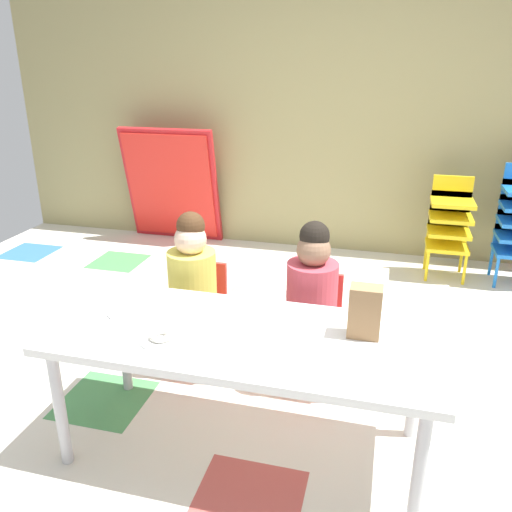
% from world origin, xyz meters
% --- Properties ---
extents(ground_plane, '(6.28, 4.43, 0.02)m').
position_xyz_m(ground_plane, '(-0.01, 0.00, -0.01)').
color(ground_plane, silver).
extents(back_wall, '(6.28, 0.10, 2.69)m').
position_xyz_m(back_wall, '(0.00, 2.21, 1.35)').
color(back_wall, tan).
rests_on(back_wall, ground_plane).
extents(craft_table, '(1.62, 0.68, 0.59)m').
position_xyz_m(craft_table, '(-0.10, -0.60, 0.54)').
color(craft_table, white).
rests_on(craft_table, ground_plane).
extents(seated_child_near_camera, '(0.32, 0.32, 0.92)m').
position_xyz_m(seated_child_near_camera, '(-0.54, -0.03, 0.55)').
color(seated_child_near_camera, red).
rests_on(seated_child_near_camera, ground_plane).
extents(seated_child_middle_seat, '(0.32, 0.32, 0.92)m').
position_xyz_m(seated_child_middle_seat, '(0.10, -0.03, 0.55)').
color(seated_child_middle_seat, red).
rests_on(seated_child_middle_seat, ground_plane).
extents(kid_chair_yellow_stack, '(0.32, 0.30, 0.80)m').
position_xyz_m(kid_chair_yellow_stack, '(0.92, 1.76, 0.46)').
color(kid_chair_yellow_stack, yellow).
rests_on(kid_chair_yellow_stack, ground_plane).
extents(folded_activity_table, '(0.90, 0.29, 1.09)m').
position_xyz_m(folded_activity_table, '(-1.55, 2.01, 0.54)').
color(folded_activity_table, red).
rests_on(folded_activity_table, ground_plane).
extents(paper_bag_brown, '(0.13, 0.09, 0.22)m').
position_xyz_m(paper_bag_brown, '(0.39, -0.50, 0.70)').
color(paper_bag_brown, '#9E754C').
rests_on(paper_bag_brown, craft_table).
extents(paper_plate_near_edge, '(0.18, 0.18, 0.01)m').
position_xyz_m(paper_plate_near_edge, '(-0.40, -0.75, 0.60)').
color(paper_plate_near_edge, white).
rests_on(paper_plate_near_edge, craft_table).
extents(paper_plate_center_table, '(0.18, 0.18, 0.01)m').
position_xyz_m(paper_plate_center_table, '(-0.65, -0.56, 0.60)').
color(paper_plate_center_table, white).
rests_on(paper_plate_center_table, craft_table).
extents(donut_powdered_on_plate, '(0.10, 0.10, 0.03)m').
position_xyz_m(donut_powdered_on_plate, '(-0.40, -0.75, 0.61)').
color(donut_powdered_on_plate, white).
rests_on(donut_powdered_on_plate, craft_table).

